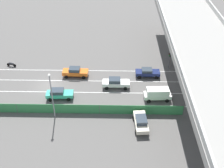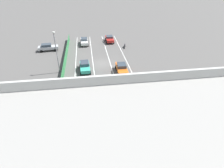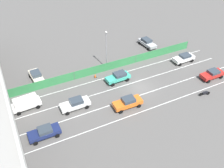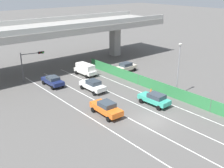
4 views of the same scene
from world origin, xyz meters
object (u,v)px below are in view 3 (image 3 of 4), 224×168
(traffic_light, at_px, (11,138))
(street_lamp, at_px, (106,47))
(parked_wagon_silver, at_px, (147,42))
(car_taxi_teal, at_px, (118,77))
(parked_sedan_cream, at_px, (36,76))
(car_van_white, at_px, (26,103))
(car_hatchback_white, at_px, (75,104))
(motorcycle, at_px, (205,93))
(car_sedan_navy, at_px, (44,132))
(car_taxi_orange, at_px, (128,102))
(car_sedan_red, at_px, (212,74))
(traffic_cone, at_px, (95,76))
(car_sedan_white, at_px, (184,58))

(traffic_light, xyz_separation_m, street_lamp, (13.21, -19.01, 1.05))
(parked_wagon_silver, bearing_deg, car_taxi_teal, 126.45)
(car_taxi_teal, relative_size, parked_sedan_cream, 0.96)
(car_taxi_teal, distance_m, traffic_light, 21.10)
(car_van_white, distance_m, traffic_light, 9.34)
(car_hatchback_white, bearing_deg, motorcycle, -107.90)
(car_sedan_navy, distance_m, traffic_light, 5.14)
(car_taxi_orange, relative_size, car_van_white, 1.05)
(street_lamp, bearing_deg, parked_wagon_silver, -72.11)
(parked_wagon_silver, relative_size, parked_sedan_cream, 1.01)
(car_hatchback_white, bearing_deg, parked_sedan_cream, 20.62)
(parked_wagon_silver, bearing_deg, traffic_light, 119.02)
(motorcycle, relative_size, street_lamp, 0.25)
(car_taxi_orange, relative_size, parked_sedan_cream, 1.01)
(parked_wagon_silver, distance_m, traffic_light, 34.96)
(car_van_white, xyz_separation_m, parked_sedan_cream, (6.62, -3.10, -0.24))
(car_sedan_red, height_order, parked_sedan_cream, parked_sedan_cream)
(car_hatchback_white, xyz_separation_m, parked_wagon_silver, (11.75, -20.63, -0.01))
(car_sedan_red, bearing_deg, car_taxi_orange, 89.95)
(car_sedan_navy, height_order, parked_wagon_silver, parked_wagon_silver)
(car_taxi_teal, distance_m, car_van_white, 16.12)
(motorcycle, bearing_deg, parked_wagon_silver, -1.01)
(traffic_cone, bearing_deg, car_taxi_teal, -131.38)
(car_taxi_teal, distance_m, car_sedan_navy, 16.56)
(traffic_cone, bearing_deg, traffic_light, 125.70)
(car_sedan_navy, xyz_separation_m, parked_wagon_silver, (15.31, -26.41, 0.05))
(car_sedan_white, distance_m, parked_wagon_silver, 9.08)
(car_hatchback_white, xyz_separation_m, car_sedan_white, (3.24, -23.79, -0.04))
(car_sedan_white, distance_m, car_van_white, 30.64)
(car_taxi_orange, distance_m, motorcycle, 13.27)
(car_sedan_red, xyz_separation_m, parked_wagon_silver, (15.11, 4.27, 0.04))
(car_sedan_red, bearing_deg, motorcycle, 124.87)
(car_taxi_teal, bearing_deg, car_sedan_red, -113.26)
(parked_wagon_silver, xyz_separation_m, traffic_cone, (-5.52, 14.63, -0.58))
(car_sedan_navy, height_order, car_van_white, car_van_white)
(car_sedan_red, bearing_deg, car_taxi_teal, 66.74)
(car_van_white, distance_m, traffic_cone, 13.20)
(car_taxi_teal, xyz_separation_m, car_sedan_white, (-0.11, -14.52, -0.02))
(car_sedan_red, distance_m, parked_sedan_cream, 31.60)
(car_hatchback_white, bearing_deg, traffic_cone, -43.95)
(car_sedan_white, relative_size, traffic_cone, 6.12)
(car_taxi_teal, xyz_separation_m, parked_sedan_cream, (6.61, 13.02, 0.02))
(car_hatchback_white, relative_size, motorcycle, 2.43)
(car_van_white, relative_size, parked_wagon_silver, 0.96)
(car_taxi_orange, height_order, traffic_light, traffic_light)
(car_sedan_navy, distance_m, traffic_cone, 15.33)
(car_taxi_orange, distance_m, car_sedan_red, 17.45)
(motorcycle, height_order, traffic_cone, motorcycle)
(traffic_light, bearing_deg, car_sedan_red, -87.03)
(car_sedan_white, distance_m, car_sedan_red, 6.69)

